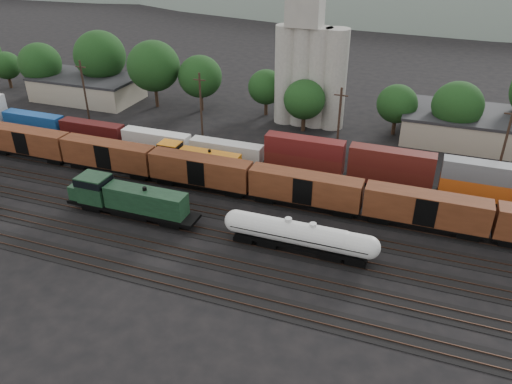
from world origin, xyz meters
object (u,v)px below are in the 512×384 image
(orange_locomotive, at_px, (194,158))
(grain_silo, at_px, (310,65))
(green_locomotive, at_px, (125,198))
(tank_car_a, at_px, (288,232))

(orange_locomotive, bearing_deg, grain_silo, 67.14)
(orange_locomotive, xyz_separation_m, grain_silo, (10.96, 26.00, 8.95))
(green_locomotive, height_order, tank_car_a, green_locomotive)
(green_locomotive, height_order, orange_locomotive, green_locomotive)
(green_locomotive, distance_m, tank_car_a, 22.13)
(tank_car_a, xyz_separation_m, orange_locomotive, (-19.65, 15.00, -0.17))
(orange_locomotive, bearing_deg, green_locomotive, -99.37)
(tank_car_a, bearing_deg, green_locomotive, 180.00)
(tank_car_a, relative_size, grain_silo, 0.55)
(green_locomotive, relative_size, orange_locomotive, 1.15)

